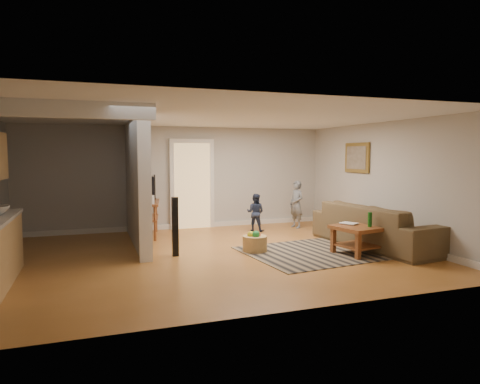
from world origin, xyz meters
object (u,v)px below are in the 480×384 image
Objects in this scene: toy_basket at (255,243)px; toddler at (255,231)px; tv_console at (149,205)px; speaker_right at (147,216)px; coffee_table at (369,231)px; speaker_left at (175,227)px; sofa at (377,246)px; child at (296,228)px.

toy_basket is 2.18m from toddler.
tv_console is 0.82m from speaker_right.
toy_basket is at bearing 106.68° from toddler.
toddler is (-1.20, 2.77, -0.41)m from coffee_table.
speaker_left reaches higher than toddler.
speaker_right is 2.75m from toddler.
sofa is at bearing -21.86° from tv_console.
tv_console is 2.84× the size of toy_basket.
tv_console is at bearing 54.61° from speaker_right.
toddler reaches higher than sofa.
speaker_left is 0.91× the size of child.
coffee_table is 3.04m from toddler.
toddler is (2.27, 1.86, -0.53)m from speaker_left.
tv_console is 2.58m from toddler.
coffee_table is at bearing -54.40° from speaker_right.
toddler is (2.47, -0.18, -0.71)m from tv_console.
child is 1.14m from toddler.
toddler is at bearing 29.66° from sofa.
child is at bearing -13.97° from speaker_right.
speaker_right is (-0.35, 1.25, 0.03)m from speaker_left.
sofa is 2.43× the size of child.
toy_basket is (1.47, -0.15, -0.36)m from speaker_left.
toy_basket is at bearing -5.80° from speaker_left.
sofa is at bearing -7.81° from toy_basket.
coffee_table is 1.29× the size of speaker_right.
sofa is 2.53m from child.
sofa is 2.51m from toy_basket.
speaker_left reaches higher than coffee_table.
sofa is 0.76m from coffee_table.
sofa is 4.02m from speaker_left.
coffee_table is at bearing -20.63° from toy_basket.
coffee_table is 1.37× the size of speaker_left.
coffee_table reaches higher than child.
child reaches higher than toy_basket.
tv_console reaches higher than child.
sofa is at bearing 40.37° from coffee_table.
toy_basket is (1.82, -1.40, -0.40)m from speaker_right.
speaker_right is at bearing 142.44° from toy_basket.
child is at bearing -136.04° from toddler.
speaker_right reaches higher than toy_basket.
speaker_left is 1.19× the size of toddler.
child is at bearing 91.18° from coffee_table.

